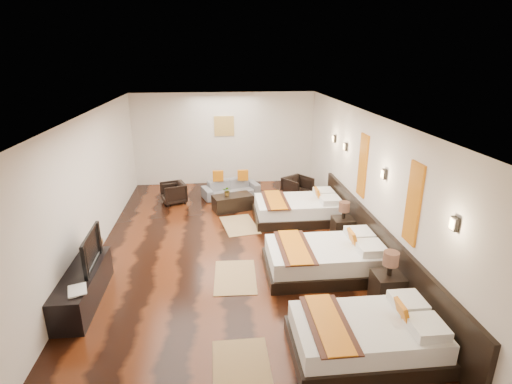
{
  "coord_description": "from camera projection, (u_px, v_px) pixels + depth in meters",
  "views": [
    {
      "loc": [
        -0.26,
        -7.33,
        3.89
      ],
      "look_at": [
        0.55,
        0.59,
        1.1
      ],
      "focal_mm": 27.9,
      "sensor_mm": 36.0,
      "label": 1
    }
  ],
  "objects": [
    {
      "name": "floor",
      "position": [
        232.0,
        253.0,
        8.19
      ],
      "size": [
        5.5,
        9.5,
        0.01
      ],
      "primitive_type": "cube",
      "color": "black",
      "rests_on": "ground"
    },
    {
      "name": "ceiling",
      "position": [
        229.0,
        116.0,
        7.26
      ],
      "size": [
        5.5,
        9.5,
        0.01
      ],
      "primitive_type": "cube",
      "color": "white",
      "rests_on": "floor"
    },
    {
      "name": "back_wall",
      "position": [
        224.0,
        139.0,
        12.18
      ],
      "size": [
        5.5,
        0.01,
        2.8
      ],
      "primitive_type": "cube",
      "color": "silver",
      "rests_on": "floor"
    },
    {
      "name": "left_wall",
      "position": [
        85.0,
        193.0,
        7.46
      ],
      "size": [
        0.01,
        9.5,
        2.8
      ],
      "primitive_type": "cube",
      "color": "silver",
      "rests_on": "floor"
    },
    {
      "name": "right_wall",
      "position": [
        368.0,
        184.0,
        7.99
      ],
      "size": [
        0.01,
        9.5,
        2.8
      ],
      "primitive_type": "cube",
      "color": "silver",
      "rests_on": "floor"
    },
    {
      "name": "headboard_panel",
      "position": [
        376.0,
        245.0,
        7.55
      ],
      "size": [
        0.08,
        6.6,
        0.9
      ],
      "primitive_type": "cube",
      "color": "black",
      "rests_on": "floor"
    },
    {
      "name": "bed_near",
      "position": [
        367.0,
        336.0,
        5.38
      ],
      "size": [
        2.01,
        1.27,
        0.77
      ],
      "color": "black",
      "rests_on": "floor"
    },
    {
      "name": "bed_mid",
      "position": [
        326.0,
        258.0,
        7.38
      ],
      "size": [
        2.18,
        1.37,
        0.83
      ],
      "color": "black",
      "rests_on": "floor"
    },
    {
      "name": "bed_far",
      "position": [
        298.0,
        209.0,
        9.74
      ],
      "size": [
        2.1,
        1.32,
        0.8
      ],
      "color": "black",
      "rests_on": "floor"
    },
    {
      "name": "nightstand_a",
      "position": [
        388.0,
        285.0,
        6.46
      ],
      "size": [
        0.47,
        0.47,
        0.92
      ],
      "color": "black",
      "rests_on": "floor"
    },
    {
      "name": "nightstand_b",
      "position": [
        343.0,
        226.0,
        8.71
      ],
      "size": [
        0.44,
        0.44,
        0.87
      ],
      "color": "black",
      "rests_on": "floor"
    },
    {
      "name": "jute_mat_near",
      "position": [
        242.0,
        371.0,
        5.13
      ],
      "size": [
        0.76,
        1.2,
        0.01
      ],
      "primitive_type": "cube",
      "rotation": [
        0.0,
        0.0,
        0.01
      ],
      "color": "#98794D",
      "rests_on": "floor"
    },
    {
      "name": "jute_mat_mid",
      "position": [
        235.0,
        277.0,
        7.29
      ],
      "size": [
        0.8,
        1.23,
        0.01
      ],
      "primitive_type": "cube",
      "rotation": [
        0.0,
        0.0,
        -0.04
      ],
      "color": "#98794D",
      "rests_on": "floor"
    },
    {
      "name": "jute_mat_far",
      "position": [
        239.0,
        225.0,
        9.49
      ],
      "size": [
        0.95,
        1.31,
        0.01
      ],
      "primitive_type": "cube",
      "rotation": [
        0.0,
        0.0,
        0.17
      ],
      "color": "#98794D",
      "rests_on": "floor"
    },
    {
      "name": "tv_console",
      "position": [
        83.0,
        287.0,
        6.49
      ],
      "size": [
        0.5,
        1.8,
        0.55
      ],
      "primitive_type": "cube",
      "color": "black",
      "rests_on": "floor"
    },
    {
      "name": "tv",
      "position": [
        85.0,
        250.0,
        6.52
      ],
      "size": [
        0.17,
        1.02,
        0.58
      ],
      "primitive_type": "imported",
      "rotation": [
        0.0,
        0.0,
        1.6
      ],
      "color": "black",
      "rests_on": "tv_console"
    },
    {
      "name": "book",
      "position": [
        68.0,
        293.0,
        5.83
      ],
      "size": [
        0.36,
        0.41,
        0.03
      ],
      "primitive_type": "imported",
      "rotation": [
        0.0,
        0.0,
        0.33
      ],
      "color": "black",
      "rests_on": "tv_console"
    },
    {
      "name": "figurine",
      "position": [
        94.0,
        241.0,
        7.12
      ],
      "size": [
        0.32,
        0.32,
        0.32
      ],
      "primitive_type": "imported",
      "rotation": [
        0.0,
        0.0,
        0.03
      ],
      "color": "brown",
      "rests_on": "tv_console"
    },
    {
      "name": "sofa",
      "position": [
        231.0,
        188.0,
        11.35
      ],
      "size": [
        1.72,
        1.1,
        0.47
      ],
      "primitive_type": "imported",
      "rotation": [
        0.0,
        0.0,
        0.32
      ],
      "color": "slate",
      "rests_on": "floor"
    },
    {
      "name": "armchair_left",
      "position": [
        174.0,
        193.0,
        10.83
      ],
      "size": [
        0.79,
        0.78,
        0.57
      ],
      "primitive_type": "imported",
      "rotation": [
        0.0,
        0.0,
        -1.23
      ],
      "color": "black",
      "rests_on": "floor"
    },
    {
      "name": "armchair_right",
      "position": [
        297.0,
        188.0,
        11.14
      ],
      "size": [
        0.94,
        0.94,
        0.63
      ],
      "primitive_type": "imported",
      "rotation": [
        0.0,
        0.0,
        0.6
      ],
      "color": "black",
      "rests_on": "floor"
    },
    {
      "name": "coffee_table",
      "position": [
        233.0,
        202.0,
        10.38
      ],
      "size": [
        1.1,
        0.77,
        0.4
      ],
      "primitive_type": "cube",
      "rotation": [
        0.0,
        0.0,
        0.3
      ],
      "color": "black",
      "rests_on": "floor"
    },
    {
      "name": "table_plant",
      "position": [
        227.0,
        191.0,
        10.25
      ],
      "size": [
        0.27,
        0.24,
        0.26
      ],
      "primitive_type": "imported",
      "rotation": [
        0.0,
        0.0,
        -0.2
      ],
      "color": "#2A541C",
      "rests_on": "coffee_table"
    },
    {
      "name": "orange_panel_a",
      "position": [
        413.0,
        204.0,
        6.1
      ],
      "size": [
        0.04,
        0.4,
        1.3
      ],
      "primitive_type": "cube",
      "color": "#D86014",
      "rests_on": "right_wall"
    },
    {
      "name": "orange_panel_b",
      "position": [
        363.0,
        166.0,
        8.17
      ],
      "size": [
        0.04,
        0.4,
        1.3
      ],
      "primitive_type": "cube",
      "color": "#D86014",
      "rests_on": "right_wall"
    },
    {
      "name": "sconce_near",
      "position": [
        454.0,
        224.0,
        5.02
      ],
      "size": [
        0.07,
        0.12,
        0.18
      ],
      "color": "black",
      "rests_on": "right_wall"
    },
    {
      "name": "sconce_mid",
      "position": [
        384.0,
        174.0,
        7.08
      ],
      "size": [
        0.07,
        0.12,
        0.18
      ],
      "color": "black",
      "rests_on": "right_wall"
    },
    {
      "name": "sconce_far",
      "position": [
        345.0,
        147.0,
        9.15
      ],
      "size": [
        0.07,
        0.12,
        0.18
      ],
      "color": "black",
      "rests_on": "right_wall"
    },
    {
      "name": "sconce_lounge",
      "position": [
        334.0,
        139.0,
        9.99
      ],
      "size": [
        0.07,
        0.12,
        0.18
      ],
      "color": "black",
      "rests_on": "right_wall"
    },
    {
      "name": "gold_artwork",
      "position": [
        224.0,
        126.0,
        12.03
      ],
      "size": [
        0.6,
        0.04,
        0.6
      ],
      "primitive_type": "cube",
      "color": "#AD873F",
      "rests_on": "back_wall"
    }
  ]
}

